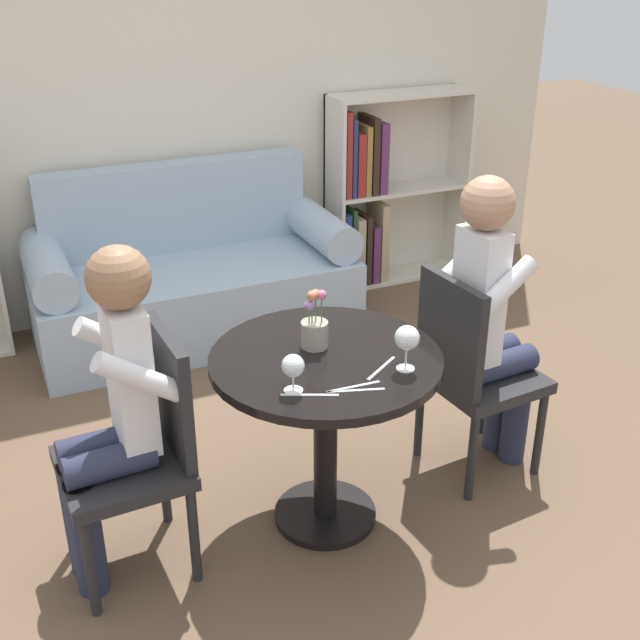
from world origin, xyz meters
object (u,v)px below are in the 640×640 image
(wine_glass_left, at_px, (293,367))
(wine_glass_right, at_px, (407,339))
(bookshelf_right, at_px, (377,195))
(chair_right, at_px, (470,367))
(person_right, at_px, (491,320))
(couch, at_px, (192,280))
(person_left, at_px, (111,412))
(flower_vase, at_px, (314,328))
(chair_left, at_px, (142,445))

(wine_glass_left, distance_m, wine_glass_right, 0.41)
(bookshelf_right, height_order, chair_right, bookshelf_right)
(person_right, relative_size, wine_glass_left, 9.66)
(couch, xyz_separation_m, chair_right, (0.67, -1.77, 0.18))
(chair_right, xyz_separation_m, wine_glass_left, (-0.87, -0.23, 0.32))
(couch, relative_size, person_left, 1.43)
(couch, height_order, flower_vase, flower_vase)
(person_left, bearing_deg, person_right, 88.17)
(couch, relative_size, chair_left, 1.95)
(chair_right, relative_size, person_right, 0.70)
(wine_glass_right, bearing_deg, couch, 95.99)
(bookshelf_right, distance_m, chair_right, 2.13)
(bookshelf_right, bearing_deg, flower_vase, -123.40)
(bookshelf_right, bearing_deg, wine_glass_right, -115.75)
(bookshelf_right, height_order, flower_vase, bookshelf_right)
(bookshelf_right, distance_m, wine_glass_left, 2.73)
(couch, bearing_deg, bookshelf_right, 11.43)
(bookshelf_right, distance_m, flower_vase, 2.41)
(wine_glass_left, bearing_deg, bookshelf_right, 56.25)
(chair_left, height_order, wine_glass_right, chair_left)
(person_right, height_order, wine_glass_right, person_right)
(couch, relative_size, wine_glass_right, 10.64)
(bookshelf_right, bearing_deg, chair_left, -134.28)
(wine_glass_right, bearing_deg, flower_vase, 127.98)
(couch, distance_m, chair_left, 1.90)
(person_left, bearing_deg, flower_vase, 90.20)
(person_left, height_order, wine_glass_left, person_left)
(wine_glass_right, bearing_deg, bookshelf_right, 64.25)
(flower_vase, bearing_deg, wine_glass_left, -126.31)
(chair_left, relative_size, person_left, 0.73)
(bookshelf_right, relative_size, wine_glass_right, 7.34)
(person_left, xyz_separation_m, wine_glass_left, (0.56, -0.22, 0.15))
(couch, relative_size, bookshelf_right, 1.45)
(chair_right, xyz_separation_m, person_left, (-1.43, -0.01, 0.16))
(bookshelf_right, xyz_separation_m, person_left, (-2.07, -2.04, 0.09))
(person_right, bearing_deg, bookshelf_right, -20.30)
(bookshelf_right, relative_size, chair_left, 1.34)
(wine_glass_left, bearing_deg, wine_glass_right, -3.13)
(chair_left, distance_m, flower_vase, 0.73)
(chair_right, bearing_deg, bookshelf_right, -22.44)
(couch, bearing_deg, wine_glass_right, -84.01)
(chair_right, distance_m, wine_glass_left, 0.95)
(chair_left, bearing_deg, wine_glass_right, 71.49)
(person_left, bearing_deg, couch, 154.26)
(chair_right, relative_size, wine_glass_right, 5.46)
(chair_right, height_order, person_right, person_right)
(chair_right, distance_m, person_right, 0.21)
(bookshelf_right, relative_size, flower_vase, 5.38)
(person_left, bearing_deg, wine_glass_right, 73.26)
(couch, height_order, wine_glass_left, couch)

